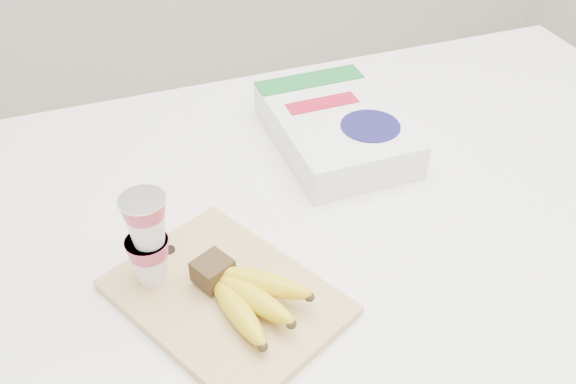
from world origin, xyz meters
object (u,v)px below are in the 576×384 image
at_px(table, 356,367).
at_px(cereal_box, 335,128).
at_px(bananas, 246,293).
at_px(yogurt_stack, 147,238).
at_px(cutting_board, 226,297).

height_order(table, cereal_box, cereal_box).
height_order(bananas, yogurt_stack, yogurt_stack).
relative_size(cutting_board, bananas, 1.73).
distance_m(cutting_board, yogurt_stack, 0.14).
xyz_separation_m(cutting_board, bananas, (0.02, -0.03, 0.03)).
relative_size(table, yogurt_stack, 9.23).
relative_size(bananas, yogurt_stack, 1.22).
bearing_deg(cereal_box, table, -84.85).
distance_m(table, cereal_box, 0.56).
bearing_deg(table, yogurt_stack, -166.69).
bearing_deg(table, bananas, -147.28).
bearing_deg(cutting_board, yogurt_stack, 117.25).
bearing_deg(cutting_board, cereal_box, 19.22).
bearing_deg(cutting_board, bananas, -79.96).
bearing_deg(bananas, cutting_board, 126.67).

